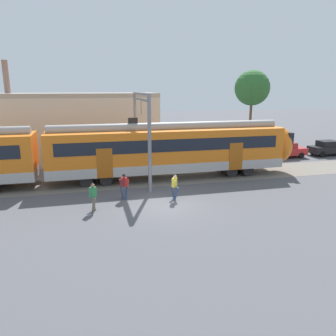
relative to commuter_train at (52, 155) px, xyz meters
The scene contains 11 objects.
ground_plane 9.34m from the commuter_train, 41.26° to the right, with size 160.00×160.00×0.00m, color #515156.
track_bed 3.35m from the commuter_train, behind, with size 80.00×4.40×0.01m, color slate.
commuter_train is the anchor object (origin of this frame).
pedestrian_green 6.66m from the commuter_train, 66.26° to the right, with size 0.48×0.71×1.67m.
pedestrian_red 6.45m from the commuter_train, 43.80° to the right, with size 0.67×0.55×1.67m.
pedestrian_yellow 9.31m from the commuter_train, 34.32° to the right, with size 0.50×0.67×1.67m.
parked_car_red 22.35m from the commuter_train, 11.77° to the left, with size 4.04×1.84×1.54m.
parked_car_black 27.22m from the commuter_train, ahead, with size 4.02×1.80×1.54m.
catenary_gantry 6.77m from the commuter_train, ahead, with size 0.24×6.64×6.53m.
background_building 8.05m from the commuter_train, 83.93° to the left, with size 16.47×5.00×9.20m.
street_tree_right 26.67m from the commuter_train, 31.14° to the left, with size 4.29×4.29×9.01m.
Camera 1 is at (-4.27, -18.11, 6.84)m, focal length 35.00 mm.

